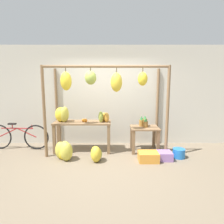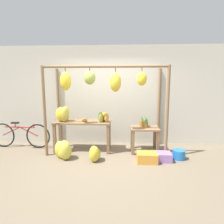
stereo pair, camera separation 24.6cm
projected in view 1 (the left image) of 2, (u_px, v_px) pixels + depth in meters
name	position (u px, v px, depth m)	size (l,w,h in m)	color
ground_plane	(105.00, 166.00, 3.99)	(20.00, 20.00, 0.00)	#756651
shop_wall_back	(107.00, 96.00, 5.37)	(8.00, 0.08, 2.80)	beige
stall_awning	(102.00, 89.00, 4.43)	(2.94, 1.13, 2.16)	brown
display_table_main	(83.00, 127.00, 4.82)	(1.45, 0.56, 0.78)	brown
display_table_side	(144.00, 133.00, 4.83)	(0.71, 0.58, 0.64)	brown
banana_pile_on_table	(63.00, 115.00, 4.77)	(0.44, 0.41, 0.39)	gold
orange_pile	(85.00, 120.00, 4.74)	(0.15, 0.13, 0.09)	orange
pineapple_cluster	(144.00, 122.00, 4.86)	(0.22, 0.27, 0.28)	#A3702D
banana_pile_ground_left	(64.00, 151.00, 4.31)	(0.52, 0.46, 0.44)	#9EB247
banana_pile_ground_right	(96.00, 154.00, 4.23)	(0.36, 0.40, 0.36)	#9EB247
fruit_crate_white	(148.00, 157.00, 4.23)	(0.44, 0.35, 0.21)	orange
blue_bucket	(179.00, 153.00, 4.44)	(0.29, 0.29, 0.22)	blue
parked_bicycle	(18.00, 136.00, 4.98)	(1.68, 0.11, 0.71)	black
papaya_pile	(104.00, 117.00, 4.73)	(0.30, 0.29, 0.28)	#93A33D
fruit_crate_purple	(163.00, 156.00, 4.32)	(0.40, 0.32, 0.19)	#9970B7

